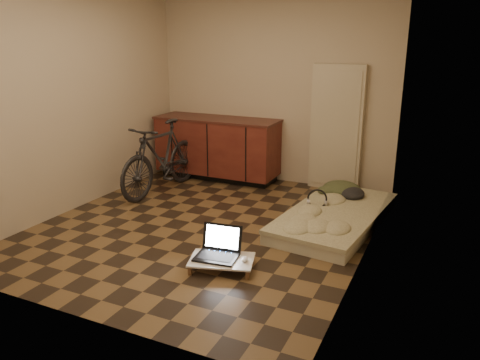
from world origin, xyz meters
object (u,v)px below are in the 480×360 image
at_px(futon, 335,217).
at_px(lap_desk, 222,260).
at_px(bicycle, 161,154).
at_px(laptop, 218,250).

height_order(futon, lap_desk, futon).
xyz_separation_m(bicycle, laptop, (1.70, -1.60, -0.38)).
xyz_separation_m(bicycle, lap_desk, (1.76, -1.65, -0.45)).
xyz_separation_m(lap_desk, laptop, (-0.06, 0.05, 0.06)).
distance_m(bicycle, laptop, 2.37).
relative_size(futon, laptop, 4.76).
height_order(futon, laptop, laptop).
bearing_deg(bicycle, futon, 0.70).
distance_m(futon, lap_desk, 1.65).
relative_size(bicycle, futon, 0.83).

